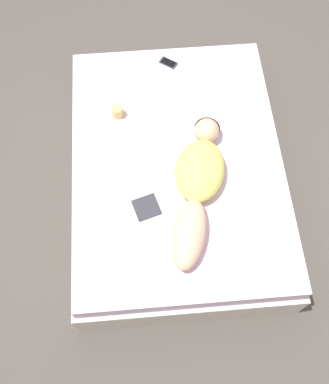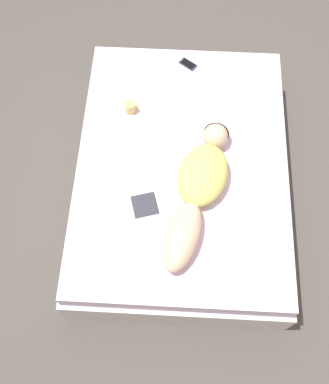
{
  "view_description": "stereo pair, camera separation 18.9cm",
  "coord_description": "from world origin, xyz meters",
  "px_view_note": "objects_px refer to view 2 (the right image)",
  "views": [
    {
      "loc": [
        -0.24,
        -1.69,
        3.51
      ],
      "look_at": [
        -0.12,
        -0.29,
        0.56
      ],
      "focal_mm": 42.0,
      "sensor_mm": 36.0,
      "label": 1
    },
    {
      "loc": [
        -0.05,
        -1.69,
        3.51
      ],
      "look_at": [
        -0.12,
        -0.29,
        0.56
      ],
      "focal_mm": 42.0,
      "sensor_mm": 36.0,
      "label": 2
    }
  ],
  "objects_px": {
    "open_magazine": "(127,209)",
    "cell_phone": "(188,64)",
    "person": "(199,186)",
    "coffee_mug": "(130,107)"
  },
  "relations": [
    {
      "from": "cell_phone",
      "to": "coffee_mug",
      "type": "bearing_deg",
      "value": 173.81
    },
    {
      "from": "person",
      "to": "coffee_mug",
      "type": "xyz_separation_m",
      "value": [
        -0.56,
        0.7,
        -0.04
      ]
    },
    {
      "from": "open_magazine",
      "to": "coffee_mug",
      "type": "xyz_separation_m",
      "value": [
        -0.05,
        0.86,
        0.05
      ]
    },
    {
      "from": "person",
      "to": "open_magazine",
      "type": "relative_size",
      "value": 2.05
    },
    {
      "from": "coffee_mug",
      "to": "cell_phone",
      "type": "bearing_deg",
      "value": 48.34
    },
    {
      "from": "person",
      "to": "open_magazine",
      "type": "xyz_separation_m",
      "value": [
        -0.51,
        -0.17,
        -0.09
      ]
    },
    {
      "from": "open_magazine",
      "to": "cell_phone",
      "type": "bearing_deg",
      "value": 57.29
    },
    {
      "from": "person",
      "to": "cell_phone",
      "type": "height_order",
      "value": "person"
    },
    {
      "from": "coffee_mug",
      "to": "open_magazine",
      "type": "bearing_deg",
      "value": -86.81
    },
    {
      "from": "coffee_mug",
      "to": "cell_phone",
      "type": "xyz_separation_m",
      "value": [
        0.45,
        0.51,
        -0.05
      ]
    }
  ]
}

